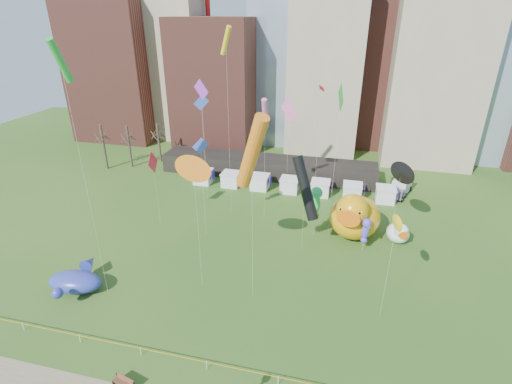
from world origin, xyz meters
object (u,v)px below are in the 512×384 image
(seahorse_green, at_px, (316,201))
(whale_inflatable, at_px, (76,280))
(park_bench, at_px, (124,382))
(box_truck, at_px, (401,186))
(small_duck, at_px, (399,233))
(seahorse_purple, at_px, (366,229))
(big_duck, at_px, (354,216))

(seahorse_green, distance_m, whale_inflatable, 29.17)
(park_bench, bearing_deg, whale_inflatable, 154.36)
(seahorse_green, xyz_separation_m, box_truck, (12.31, 15.91, -3.67))
(small_duck, distance_m, whale_inflatable, 38.31)
(small_duck, relative_size, box_truck, 0.65)
(small_duck, distance_m, seahorse_purple, 5.71)
(big_duck, relative_size, box_truck, 1.48)
(big_duck, height_order, seahorse_green, seahorse_green)
(seahorse_purple, bearing_deg, whale_inflatable, -168.05)
(seahorse_purple, height_order, box_truck, seahorse_purple)
(park_bench, bearing_deg, big_duck, 72.52)
(big_duck, relative_size, whale_inflatable, 1.28)
(small_duck, relative_size, park_bench, 2.10)
(big_duck, relative_size, seahorse_purple, 2.06)
(box_truck, bearing_deg, big_duck, -94.94)
(small_duck, height_order, seahorse_purple, seahorse_purple)
(box_truck, bearing_deg, park_bench, -99.03)
(seahorse_purple, bearing_deg, park_bench, -141.70)
(small_duck, bearing_deg, park_bench, -140.30)
(box_truck, bearing_deg, small_duck, -75.51)
(whale_inflatable, distance_m, park_bench, 14.67)
(seahorse_purple, height_order, whale_inflatable, seahorse_purple)
(big_duck, bearing_deg, seahorse_purple, -55.28)
(park_bench, bearing_deg, small_duck, 64.74)
(big_duck, height_order, small_duck, big_duck)
(big_duck, relative_size, small_duck, 2.29)
(small_duck, height_order, whale_inflatable, small_duck)
(seahorse_purple, bearing_deg, big_duck, 98.50)
(seahorse_green, bearing_deg, whale_inflatable, -154.08)
(small_duck, relative_size, seahorse_purple, 0.90)
(park_bench, bearing_deg, seahorse_purple, 67.13)
(small_duck, bearing_deg, whale_inflatable, -162.79)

